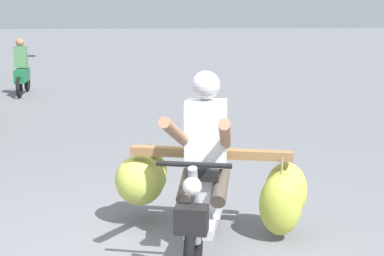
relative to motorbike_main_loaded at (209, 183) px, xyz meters
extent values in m
torus|color=black|center=(-0.24, -0.89, -0.26)|extent=(0.22, 0.56, 0.56)
torus|color=black|center=(0.06, 0.27, -0.26)|extent=(0.22, 0.56, 0.56)
cube|color=silver|center=(-0.11, -0.41, -0.22)|extent=(0.37, 0.60, 0.08)
cube|color=silver|center=(-0.01, -0.02, -0.04)|extent=(0.43, 0.69, 0.36)
cube|color=black|center=(-0.03, -0.10, 0.18)|extent=(0.40, 0.65, 0.10)
cylinder|color=gray|center=(-0.22, -0.84, 0.08)|extent=(0.14, 0.29, 0.69)
cylinder|color=black|center=(-0.23, -0.87, 0.42)|extent=(0.55, 0.18, 0.04)
sphere|color=silver|center=(-0.25, -0.95, 0.28)|extent=(0.14, 0.14, 0.14)
cube|color=black|center=(-0.26, -0.99, 0.04)|extent=(0.27, 0.22, 0.20)
cube|color=silver|center=(-0.24, -0.89, 0.04)|extent=(0.17, 0.30, 0.04)
cube|color=olive|center=(0.03, 0.12, 0.24)|extent=(1.48, 0.48, 0.08)
cube|color=olive|center=(0.07, 0.30, 0.21)|extent=(1.33, 0.42, 0.06)
ellipsoid|color=#B6C045|center=(-0.51, 0.55, -0.06)|extent=(0.43, 0.42, 0.47)
cylinder|color=#998459|center=(-0.51, 0.55, 0.20)|extent=(0.02, 0.02, 0.11)
ellipsoid|color=#B0BA40|center=(0.63, -0.12, -0.19)|extent=(0.49, 0.47, 0.57)
cylinder|color=#998459|center=(0.63, -0.12, 0.16)|extent=(0.02, 0.02, 0.19)
ellipsoid|color=#C0CB50|center=(-0.63, 0.40, -0.08)|extent=(0.49, 0.44, 0.49)
cylinder|color=#998459|center=(-0.63, 0.40, 0.20)|extent=(0.02, 0.02, 0.12)
ellipsoid|color=#BAC449|center=(0.73, 0.04, -0.11)|extent=(0.51, 0.49, 0.53)
cylinder|color=#998459|center=(0.73, 0.04, 0.19)|extent=(0.02, 0.02, 0.13)
cube|color=silver|center=(-0.06, -0.22, 0.51)|extent=(0.38, 0.30, 0.56)
sphere|color=silver|center=(-0.07, -0.24, 0.92)|extent=(0.24, 0.24, 0.24)
cylinder|color=#9E7051|center=(0.04, -0.60, 0.58)|extent=(0.22, 0.72, 0.39)
cylinder|color=#9E7051|center=(-0.34, -0.50, 0.58)|extent=(0.32, 0.71, 0.39)
cylinder|color=#4C4238|center=(0.04, -0.37, 0.08)|extent=(0.24, 0.46, 0.27)
cylinder|color=#4C4238|center=(-0.23, -0.30, 0.08)|extent=(0.24, 0.46, 0.27)
torus|color=black|center=(-3.44, 9.84, -0.28)|extent=(0.09, 0.52, 0.52)
torus|color=black|center=(-3.42, 8.74, -0.28)|extent=(0.09, 0.52, 0.52)
cube|color=#196638|center=(-3.43, 9.19, -0.04)|extent=(0.25, 0.90, 0.32)
cylinder|color=black|center=(-3.44, 9.79, 0.38)|extent=(0.50, 0.04, 0.04)
cube|color=#4C7F51|center=(-3.43, 9.17, 0.41)|extent=(0.30, 0.20, 0.52)
sphere|color=#9E7051|center=(-3.43, 9.19, 0.76)|extent=(0.20, 0.20, 0.20)
camera|label=1|loc=(-0.65, -4.76, 1.53)|focal=51.82mm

